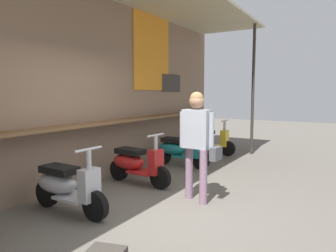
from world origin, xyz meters
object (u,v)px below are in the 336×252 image
(scooter_red, at_px, (135,163))
(scooter_yellow, at_px, (208,140))
(scooter_teal, at_px, (178,149))
(shopper_with_handbag, at_px, (197,135))
(scooter_silver, at_px, (65,185))

(scooter_red, bearing_deg, scooter_yellow, 94.42)
(scooter_teal, xyz_separation_m, scooter_yellow, (1.71, 0.00, 0.00))
(scooter_yellow, xyz_separation_m, shopper_with_handbag, (-3.66, -1.41, 0.65))
(scooter_silver, xyz_separation_m, scooter_red, (1.65, -0.00, 0.00))
(scooter_silver, bearing_deg, scooter_yellow, 91.73)
(scooter_teal, bearing_deg, scooter_red, -89.15)
(scooter_yellow, relative_size, shopper_with_handbag, 0.82)
(shopper_with_handbag, bearing_deg, scooter_yellow, 22.69)
(scooter_red, height_order, scooter_yellow, same)
(scooter_red, distance_m, scooter_yellow, 3.37)
(scooter_silver, relative_size, shopper_with_handbag, 0.82)
(scooter_silver, relative_size, scooter_teal, 1.00)
(scooter_silver, bearing_deg, scooter_teal, 91.73)
(scooter_yellow, bearing_deg, scooter_silver, -90.59)
(scooter_silver, height_order, shopper_with_handbag, shopper_with_handbag)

